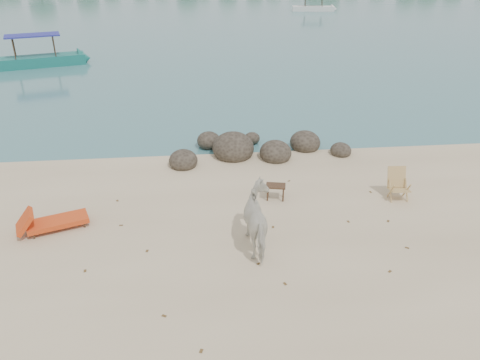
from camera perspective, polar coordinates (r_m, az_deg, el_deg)
The scene contains 7 objects.
boulders at distance 16.14m, azimuth 1.36°, elevation 3.78°, with size 6.23×2.74×1.07m.
cow at distance 10.96m, azimuth 2.59°, elevation -5.06°, with size 0.79×1.73×1.46m, color beige.
side_table at distance 13.26m, azimuth 4.35°, elevation -1.59°, with size 0.54×0.35×0.44m, color #301F13, non-canonical shape.
lounge_chair at distance 12.74m, azimuth -21.39°, elevation -4.52°, with size 1.85×0.65×0.56m, color #E1421A, non-canonical shape.
deck_chair at distance 13.86m, azimuth 18.86°, elevation -0.72°, with size 0.56×0.62×0.88m, color tan, non-canonical shape.
boat_near at distance 31.17m, azimuth -23.93°, elevation 15.34°, with size 6.15×1.38×3.00m, color #16675F, non-canonical shape.
dead_leaves at distance 10.91m, azimuth -0.86°, elevation -9.76°, with size 8.32×7.31×0.00m.
Camera 1 is at (-1.04, -8.85, 6.50)m, focal length 35.00 mm.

